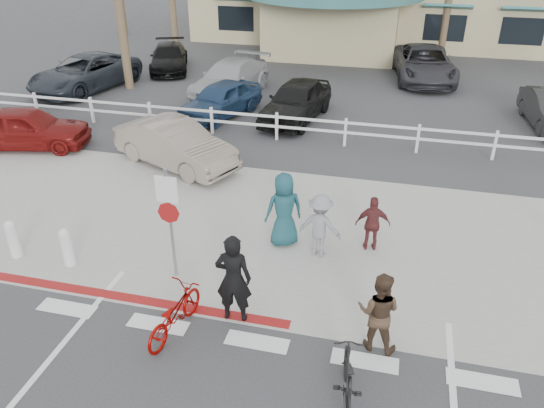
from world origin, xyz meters
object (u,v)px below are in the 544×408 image
(bike_red, at_px, (174,313))
(car_white_sedan, at_px, (175,144))
(sign_post, at_px, (170,219))
(bike_black, at_px, (348,379))
(car_red_compact, at_px, (27,128))

(bike_red, bearing_deg, car_white_sedan, -57.32)
(sign_post, bearing_deg, bike_red, -67.11)
(sign_post, distance_m, car_white_sedan, 5.96)
(bike_red, height_order, bike_black, bike_black)
(sign_post, distance_m, bike_red, 2.09)
(bike_red, height_order, car_red_compact, car_red_compact)
(bike_red, bearing_deg, sign_post, -57.16)
(bike_black, relative_size, car_red_compact, 0.41)
(bike_red, relative_size, car_white_sedan, 0.40)
(bike_red, distance_m, car_white_sedan, 7.75)
(bike_red, xyz_separation_m, car_white_sedan, (-2.99, 7.15, 0.25))
(bike_black, height_order, car_white_sedan, car_white_sedan)
(bike_black, bearing_deg, car_white_sedan, -60.33)
(bike_black, distance_m, car_white_sedan, 10.22)
(car_white_sedan, xyz_separation_m, car_red_compact, (-5.45, 0.17, -0.01))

